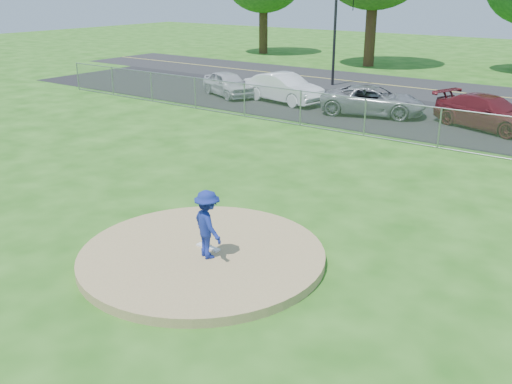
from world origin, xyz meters
TOP-DOWN VIEW (x-y plane):
  - ground at (0.00, 10.00)m, footprint 120.00×120.00m
  - pitchers_mound at (0.00, 0.00)m, footprint 5.40×5.40m
  - pitching_rubber at (0.00, 0.20)m, footprint 0.60×0.15m
  - chain_link_fence at (0.00, 12.00)m, footprint 40.00×0.06m
  - parking_lot at (0.00, 16.50)m, footprint 50.00×8.00m
  - street at (0.00, 24.00)m, footprint 60.00×7.00m
  - traffic_signal_left at (-8.76, 22.00)m, footprint 1.28×0.20m
  - pitcher at (0.28, -0.10)m, footprint 1.11×0.90m
  - traffic_cone at (-5.15, 15.46)m, footprint 0.35×0.35m
  - parked_car_silver at (-11.80, 15.52)m, footprint 4.11×2.93m
  - parked_car_white at (-8.39, 15.84)m, footprint 4.62×2.31m
  - parked_car_gray at (-3.45, 15.82)m, footprint 5.14×3.38m
  - parked_car_darkred at (1.62, 16.13)m, footprint 5.12×3.46m

SIDE VIEW (x-z plane):
  - ground at x=0.00m, z-range 0.00..0.00m
  - street at x=0.00m, z-range 0.00..0.01m
  - parking_lot at x=0.00m, z-range 0.00..0.01m
  - pitchers_mound at x=0.00m, z-range 0.00..0.20m
  - pitching_rubber at x=0.00m, z-range 0.20..0.24m
  - traffic_cone at x=-5.15m, z-range 0.01..0.69m
  - parked_car_silver at x=-11.80m, z-range 0.01..1.31m
  - parked_car_gray at x=-3.45m, z-range 0.01..1.32m
  - parked_car_darkred at x=1.62m, z-range 0.01..1.39m
  - parked_car_white at x=-8.39m, z-range 0.01..1.46m
  - chain_link_fence at x=0.00m, z-range 0.00..1.50m
  - pitcher at x=0.28m, z-range 0.20..1.70m
  - traffic_signal_left at x=-8.76m, z-range 0.56..6.16m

